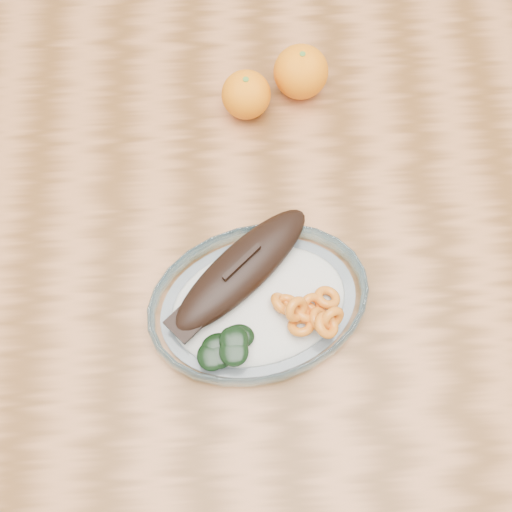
# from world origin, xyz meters

# --- Properties ---
(ground) EXTENTS (3.00, 3.00, 0.00)m
(ground) POSITION_xyz_m (0.00, 0.00, 0.00)
(ground) COLOR slate
(ground) RESTS_ON ground
(dining_table) EXTENTS (1.20, 0.80, 0.75)m
(dining_table) POSITION_xyz_m (0.00, 0.00, 0.65)
(dining_table) COLOR brown
(dining_table) RESTS_ON ground
(plated_meal) EXTENTS (0.59, 0.59, 0.08)m
(plated_meal) POSITION_xyz_m (-0.03, -0.14, 0.77)
(plated_meal) COLOR white
(plated_meal) RESTS_ON dining_table
(orange_left) EXTENTS (0.07, 0.07, 0.07)m
(orange_left) POSITION_xyz_m (-0.03, 0.16, 0.78)
(orange_left) COLOR #EF5704
(orange_left) RESTS_ON dining_table
(orange_right) EXTENTS (0.08, 0.08, 0.08)m
(orange_right) POSITION_xyz_m (0.05, 0.19, 0.79)
(orange_right) COLOR #EF5704
(orange_right) RESTS_ON dining_table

